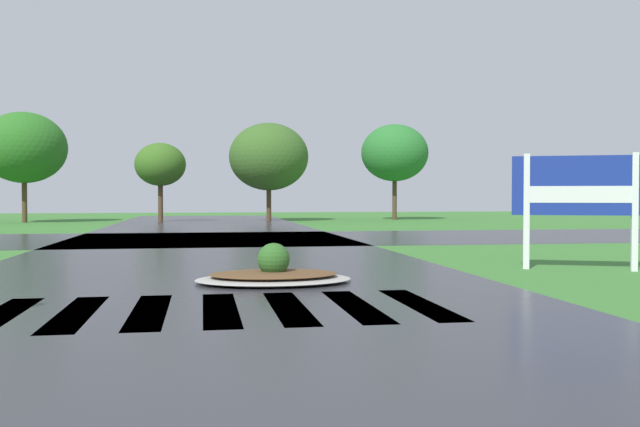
# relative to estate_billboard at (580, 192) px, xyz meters

# --- Properties ---
(asphalt_roadway) EXTENTS (9.57, 80.00, 0.01)m
(asphalt_roadway) POSITION_rel_estate_billboard_xyz_m (-7.20, 0.30, -1.56)
(asphalt_roadway) COLOR #2B2B30
(asphalt_roadway) RESTS_ON ground
(asphalt_cross_road) EXTENTS (90.00, 8.62, 0.01)m
(asphalt_cross_road) POSITION_rel_estate_billboard_xyz_m (-7.20, 11.53, -1.56)
(asphalt_cross_road) COLOR #2B2B30
(asphalt_cross_road) RESTS_ON ground
(crosswalk_stripes) EXTENTS (5.85, 2.88, 0.01)m
(crosswalk_stripes) POSITION_rel_estate_billboard_xyz_m (-7.20, -3.74, -1.56)
(crosswalk_stripes) COLOR white
(crosswalk_stripes) RESTS_ON ground
(estate_billboard) EXTENTS (2.45, 1.08, 2.34)m
(estate_billboard) POSITION_rel_estate_billboard_xyz_m (0.00, 0.00, 0.00)
(estate_billboard) COLOR white
(estate_billboard) RESTS_ON ground
(median_island) EXTENTS (2.67, 1.86, 0.68)m
(median_island) POSITION_rel_estate_billboard_xyz_m (-6.23, -1.04, -1.43)
(median_island) COLOR #9E9B93
(median_island) RESTS_ON ground
(background_treeline) EXTENTS (39.44, 6.39, 6.65)m
(background_treeline) POSITION_rel_estate_billboard_xyz_m (-14.00, 28.11, 2.50)
(background_treeline) COLOR #4C3823
(background_treeline) RESTS_ON ground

